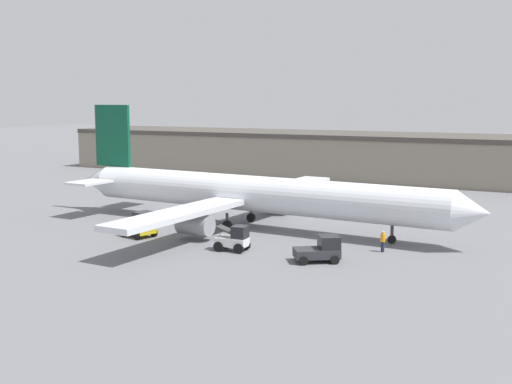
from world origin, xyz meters
The scene contains 7 objects.
ground_plane centered at (0.00, 0.00, 0.00)m, with size 400.00×400.00×0.00m, color slate.
terminal_building centered at (-12.62, 44.52, 3.52)m, with size 84.44×16.63×7.02m.
airplane centered at (-1.08, 0.07, 3.30)m, with size 44.60×36.45×11.79m.
ground_crew_worker centered at (13.76, -4.34, 0.95)m, with size 0.39×0.39×1.77m.
baggage_tug centered at (10.35, -9.56, 0.94)m, with size 3.91×3.51×2.02m.
belt_loader_truck centered at (2.73, -9.49, 1.01)m, with size 2.77×1.90×2.14m.
pushback_tug centered at (-7.44, -8.55, 1.09)m, with size 3.24×2.81×2.39m.
Camera 1 is at (27.39, -54.78, 12.36)m, focal length 45.00 mm.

